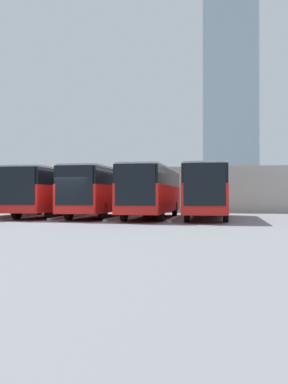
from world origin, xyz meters
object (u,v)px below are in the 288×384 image
at_px(bus_0, 208,190).
at_px(bus_2, 102,190).
at_px(bus_3, 54,191).
at_px(bus_4, 4,191).
at_px(bus_1, 152,190).

bearing_deg(bus_0, bus_2, -6.46).
height_order(bus_2, bus_3, same).
relative_size(bus_0, bus_3, 1.00).
bearing_deg(bus_4, bus_0, 175.16).
bearing_deg(bus_0, bus_1, -1.13).
distance_m(bus_2, bus_4, 7.25).
relative_size(bus_0, bus_2, 1.00).
bearing_deg(bus_2, bus_0, 173.54).
height_order(bus_1, bus_2, same).
height_order(bus_1, bus_3, same).
height_order(bus_0, bus_1, same).
xyz_separation_m(bus_3, bus_4, (3.63, 0.48, 0.00)).
bearing_deg(bus_1, bus_2, -11.77).
relative_size(bus_3, bus_4, 1.00).
xyz_separation_m(bus_0, bus_2, (7.25, -0.16, 0.00)).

